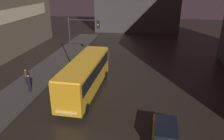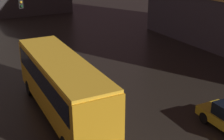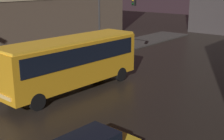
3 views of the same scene
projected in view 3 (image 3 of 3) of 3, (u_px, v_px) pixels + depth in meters
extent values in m
cube|color=#3D3A38|center=(33.00, 68.00, 25.87)|extent=(4.00, 48.00, 0.15)
cube|color=orange|center=(72.00, 62.00, 20.20)|extent=(2.70, 10.11, 2.74)
cube|color=black|center=(72.00, 53.00, 20.04)|extent=(2.74, 9.30, 1.10)
cube|color=yellow|center=(71.00, 40.00, 19.81)|extent=(2.64, 9.90, 0.16)
cube|color=#F4CC72|center=(2.00, 96.00, 16.82)|extent=(1.70, 0.15, 0.20)
cylinder|color=black|center=(37.00, 102.00, 17.26)|extent=(0.28, 1.01, 1.00)
cylinder|color=black|center=(15.00, 93.00, 18.68)|extent=(0.28, 1.01, 1.00)
cylinder|color=black|center=(121.00, 74.00, 22.50)|extent=(0.28, 1.01, 1.00)
cylinder|color=black|center=(99.00, 69.00, 23.91)|extent=(0.28, 1.01, 1.00)
cylinder|color=black|center=(21.00, 64.00, 25.28)|extent=(0.14, 0.14, 0.79)
cylinder|color=black|center=(23.00, 64.00, 25.17)|extent=(0.14, 0.14, 0.79)
cylinder|color=#422319|center=(21.00, 55.00, 25.03)|extent=(0.48, 0.48, 0.66)
sphere|color=#8C664C|center=(21.00, 50.00, 24.91)|extent=(0.22, 0.22, 0.22)
cylinder|color=black|center=(12.00, 70.00, 23.26)|extent=(0.14, 0.14, 0.88)
cylinder|color=black|center=(14.00, 70.00, 23.15)|extent=(0.14, 0.14, 0.88)
cylinder|color=black|center=(12.00, 60.00, 22.99)|extent=(0.41, 0.41, 0.73)
sphere|color=#8C664C|center=(12.00, 53.00, 22.86)|extent=(0.22, 0.22, 0.22)
cylinder|color=#2D2D2D|center=(99.00, 26.00, 27.48)|extent=(0.16, 0.16, 6.36)
cube|color=black|center=(134.00, 0.00, 24.56)|extent=(0.30, 0.24, 0.90)
sphere|color=gold|center=(133.00, 0.00, 24.45)|extent=(0.18, 0.18, 0.18)
sphere|color=black|center=(133.00, 4.00, 24.53)|extent=(0.18, 0.18, 0.18)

